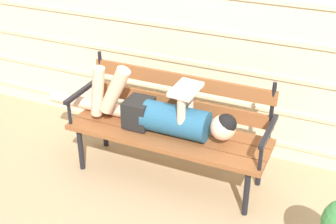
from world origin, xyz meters
TOP-DOWN VIEW (x-y plane):
  - ground_plane at (0.00, 0.00)m, footprint 12.00×12.00m
  - house_siding at (0.00, 0.82)m, footprint 5.34×0.08m
  - park_bench at (0.00, 0.24)m, footprint 1.59×0.51m
  - reclining_person at (-0.07, 0.17)m, footprint 1.66×0.27m

SIDE VIEW (x-z plane):
  - ground_plane at x=0.00m, z-range 0.00..0.00m
  - park_bench at x=0.00m, z-range 0.03..0.91m
  - reclining_person at x=-0.07m, z-range 0.31..0.83m
  - house_siding at x=0.00m, z-range 0.00..2.11m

